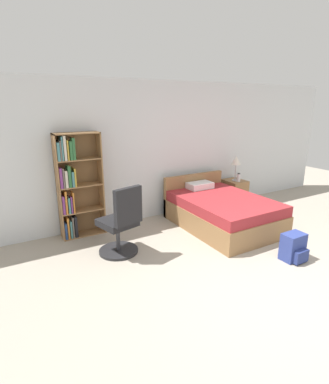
% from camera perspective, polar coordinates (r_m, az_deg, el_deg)
% --- Properties ---
extents(ground_plane, '(14.00, 14.00, 0.00)m').
position_cam_1_polar(ground_plane, '(4.00, 23.84, -18.05)').
color(ground_plane, '#A39989').
extents(wall_back, '(9.00, 0.06, 2.60)m').
position_cam_1_polar(wall_back, '(5.86, -0.68, 7.83)').
color(wall_back, silver).
rests_on(wall_back, ground_plane).
extents(bookshelf, '(0.73, 0.27, 1.74)m').
position_cam_1_polar(bookshelf, '(5.13, -16.81, 1.20)').
color(bookshelf, olive).
rests_on(bookshelf, ground_plane).
extents(bed, '(1.38, 1.93, 0.81)m').
position_cam_1_polar(bed, '(5.60, 10.62, -3.55)').
color(bed, olive).
rests_on(bed, ground_plane).
extents(office_chair, '(0.59, 0.66, 1.08)m').
position_cam_1_polar(office_chair, '(4.46, -8.27, -6.22)').
color(office_chair, '#232326').
rests_on(office_chair, ground_plane).
extents(nightstand, '(0.41, 0.50, 0.57)m').
position_cam_1_polar(nightstand, '(6.81, 13.13, -0.13)').
color(nightstand, olive).
rests_on(nightstand, ground_plane).
extents(table_lamp, '(0.20, 0.20, 0.54)m').
position_cam_1_polar(table_lamp, '(6.61, 13.49, 5.68)').
color(table_lamp, '#B2B2B7').
rests_on(table_lamp, nightstand).
extents(water_bottle, '(0.08, 0.08, 0.18)m').
position_cam_1_polar(water_bottle, '(6.63, 13.93, 2.69)').
color(water_bottle, silver).
rests_on(water_bottle, nightstand).
extents(backpack_blue, '(0.33, 0.30, 0.40)m').
position_cam_1_polar(backpack_blue, '(4.75, 23.38, -9.70)').
color(backpack_blue, navy).
rests_on(backpack_blue, ground_plane).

